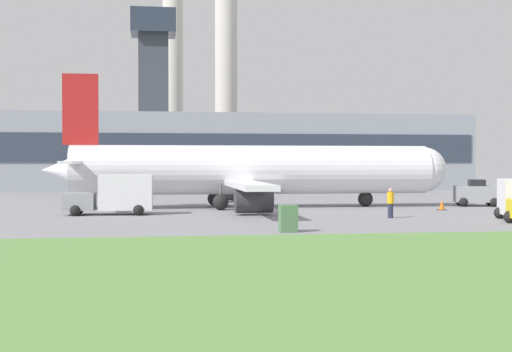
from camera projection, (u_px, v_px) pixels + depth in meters
name	position (u px, v px, depth m)	size (l,w,h in m)	color
ground_plane	(268.00, 210.00, 51.33)	(400.00, 400.00, 0.00)	gray
terminal_building	(216.00, 149.00, 88.68)	(62.72, 10.63, 21.96)	#8C939E
smokestack_left	(173.00, 45.00, 111.10)	(3.64, 3.64, 43.06)	beige
smokestack_right	(226.00, 58.00, 114.11)	(4.12, 4.12, 40.05)	beige
airplane	(248.00, 171.00, 53.87)	(30.84, 27.21, 9.90)	white
pushback_tug	(477.00, 194.00, 55.85)	(3.72, 3.11, 2.08)	gray
fuel_truck	(115.00, 195.00, 46.52)	(5.77, 2.57, 2.62)	gray
ground_crew_person	(390.00, 203.00, 43.82)	(0.48, 0.48, 1.84)	#23283D
traffic_cone_near_nose	(442.00, 205.00, 51.23)	(0.61, 0.61, 0.72)	black
utility_cabinet	(288.00, 219.00, 35.05)	(0.85, 0.79, 1.33)	#4C724C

